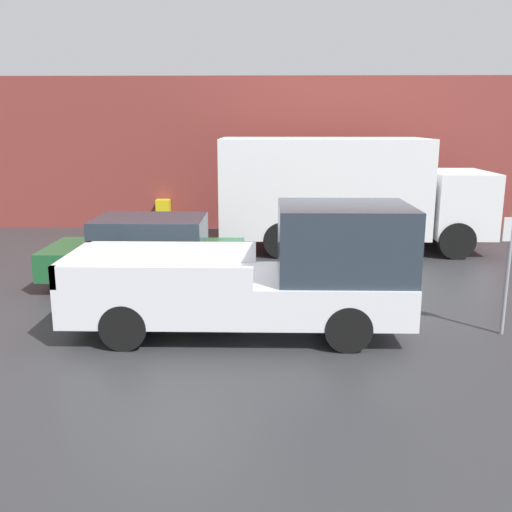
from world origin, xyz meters
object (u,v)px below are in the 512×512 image
car (147,251)px  pickup_truck (274,275)px  parking_sign (508,266)px  delivery_truck (343,190)px  newspaper_box (164,215)px

car → pickup_truck: bearing=-45.7°
parking_sign → car: bearing=156.7°
car → delivery_truck: size_ratio=0.58×
newspaper_box → car: bearing=-82.7°
delivery_truck → car: bearing=-141.2°
delivery_truck → parking_sign: (1.91, -6.73, -0.49)m
parking_sign → newspaper_box: size_ratio=2.09×
pickup_truck → parking_sign: size_ratio=2.70×
car → parking_sign: bearing=-23.3°
delivery_truck → parking_sign: bearing=-74.2°
car → newspaper_box: (-0.87, 6.81, -0.27)m
pickup_truck → delivery_truck: size_ratio=0.77×
pickup_truck → newspaper_box: (-3.64, 9.65, -0.51)m
pickup_truck → delivery_truck: bearing=73.2°
newspaper_box → parking_sign: bearing=-52.0°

